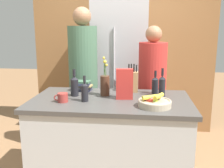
{
  "coord_description": "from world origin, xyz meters",
  "views": [
    {
      "loc": [
        0.27,
        -2.33,
        1.58
      ],
      "look_at": [
        0.0,
        0.1,
        1.04
      ],
      "focal_mm": 42.0,
      "sensor_mm": 36.0,
      "label": 1
    }
  ],
  "objects_px": {
    "refrigerator": "(120,72)",
    "flower_vase": "(105,84)",
    "cereal_box": "(124,84)",
    "coffee_mug": "(63,98)",
    "bottle_oil": "(162,86)",
    "person_at_sink": "(83,75)",
    "knife_block": "(132,81)",
    "bottle_water": "(85,91)",
    "book_stack": "(83,86)",
    "bottle_vinegar": "(74,85)",
    "person_in_blue": "(152,87)",
    "fruit_bowl": "(154,102)",
    "bottle_wine": "(155,85)"
  },
  "relations": [
    {
      "from": "person_in_blue",
      "to": "person_at_sink",
      "type": "bearing_deg",
      "value": 157.22
    },
    {
      "from": "fruit_bowl",
      "to": "person_at_sink",
      "type": "xyz_separation_m",
      "value": [
        -0.79,
        0.84,
        0.06
      ]
    },
    {
      "from": "refrigerator",
      "to": "knife_block",
      "type": "xyz_separation_m",
      "value": [
        0.2,
        -0.95,
        0.08
      ]
    },
    {
      "from": "flower_vase",
      "to": "bottle_vinegar",
      "type": "xyz_separation_m",
      "value": [
        -0.29,
        -0.05,
        -0.01
      ]
    },
    {
      "from": "bottle_vinegar",
      "to": "cereal_box",
      "type": "bearing_deg",
      "value": -6.85
    },
    {
      "from": "knife_block",
      "to": "bottle_wine",
      "type": "distance_m",
      "value": 0.23
    },
    {
      "from": "cereal_box",
      "to": "person_at_sink",
      "type": "height_order",
      "value": "person_at_sink"
    },
    {
      "from": "coffee_mug",
      "to": "knife_block",
      "type": "bearing_deg",
      "value": 36.27
    },
    {
      "from": "bottle_oil",
      "to": "bottle_water",
      "type": "relative_size",
      "value": 1.17
    },
    {
      "from": "book_stack",
      "to": "bottle_vinegar",
      "type": "xyz_separation_m",
      "value": [
        -0.03,
        -0.21,
        0.05
      ]
    },
    {
      "from": "bottle_vinegar",
      "to": "person_at_sink",
      "type": "relative_size",
      "value": 0.15
    },
    {
      "from": "cereal_box",
      "to": "bottle_water",
      "type": "relative_size",
      "value": 1.21
    },
    {
      "from": "refrigerator",
      "to": "bottle_water",
      "type": "distance_m",
      "value": 1.37
    },
    {
      "from": "cereal_box",
      "to": "knife_block",
      "type": "bearing_deg",
      "value": 77.43
    },
    {
      "from": "refrigerator",
      "to": "bottle_water",
      "type": "bearing_deg",
      "value": -98.73
    },
    {
      "from": "bottle_oil",
      "to": "bottle_vinegar",
      "type": "height_order",
      "value": "bottle_oil"
    },
    {
      "from": "bottle_vinegar",
      "to": "bottle_oil",
      "type": "bearing_deg",
      "value": 4.58
    },
    {
      "from": "person_in_blue",
      "to": "bottle_water",
      "type": "bearing_deg",
      "value": -152.88
    },
    {
      "from": "knife_block",
      "to": "flower_vase",
      "type": "distance_m",
      "value": 0.32
    },
    {
      "from": "book_stack",
      "to": "flower_vase",
      "type": "bearing_deg",
      "value": -32.6
    },
    {
      "from": "knife_block",
      "to": "flower_vase",
      "type": "height_order",
      "value": "flower_vase"
    },
    {
      "from": "refrigerator",
      "to": "bottle_water",
      "type": "height_order",
      "value": "refrigerator"
    },
    {
      "from": "cereal_box",
      "to": "bottle_oil",
      "type": "xyz_separation_m",
      "value": [
        0.35,
        0.13,
        -0.03
      ]
    },
    {
      "from": "flower_vase",
      "to": "bottle_oil",
      "type": "bearing_deg",
      "value": 2.03
    },
    {
      "from": "person_at_sink",
      "to": "person_in_blue",
      "type": "xyz_separation_m",
      "value": [
        0.81,
        0.01,
        -0.12
      ]
    },
    {
      "from": "flower_vase",
      "to": "cereal_box",
      "type": "distance_m",
      "value": 0.23
    },
    {
      "from": "refrigerator",
      "to": "cereal_box",
      "type": "xyz_separation_m",
      "value": [
        0.14,
        -1.23,
        0.11
      ]
    },
    {
      "from": "knife_block",
      "to": "bottle_oil",
      "type": "distance_m",
      "value": 0.33
    },
    {
      "from": "coffee_mug",
      "to": "flower_vase",
      "type": "bearing_deg",
      "value": 37.58
    },
    {
      "from": "fruit_bowl",
      "to": "flower_vase",
      "type": "height_order",
      "value": "flower_vase"
    },
    {
      "from": "person_at_sink",
      "to": "cereal_box",
      "type": "bearing_deg",
      "value": -74.71
    },
    {
      "from": "book_stack",
      "to": "fruit_bowl",
      "type": "bearing_deg",
      "value": -33.71
    },
    {
      "from": "person_in_blue",
      "to": "book_stack",
      "type": "bearing_deg",
      "value": -176.43
    },
    {
      "from": "refrigerator",
      "to": "coffee_mug",
      "type": "relative_size",
      "value": 15.38
    },
    {
      "from": "flower_vase",
      "to": "person_at_sink",
      "type": "xyz_separation_m",
      "value": [
        -0.33,
        0.53,
        -0.01
      ]
    },
    {
      "from": "fruit_bowl",
      "to": "bottle_water",
      "type": "xyz_separation_m",
      "value": [
        -0.61,
        0.09,
        0.05
      ]
    },
    {
      "from": "flower_vase",
      "to": "coffee_mug",
      "type": "distance_m",
      "value": 0.44
    },
    {
      "from": "fruit_bowl",
      "to": "person_in_blue",
      "type": "relative_size",
      "value": 0.18
    },
    {
      "from": "book_stack",
      "to": "knife_block",
      "type": "bearing_deg",
      "value": 1.45
    },
    {
      "from": "flower_vase",
      "to": "cereal_box",
      "type": "height_order",
      "value": "flower_vase"
    },
    {
      "from": "bottle_water",
      "to": "person_in_blue",
      "type": "height_order",
      "value": "person_in_blue"
    },
    {
      "from": "knife_block",
      "to": "bottle_water",
      "type": "xyz_separation_m",
      "value": [
        -0.41,
        -0.4,
        -0.02
      ]
    },
    {
      "from": "refrigerator",
      "to": "flower_vase",
      "type": "xyz_separation_m",
      "value": [
        -0.06,
        -1.13,
        0.08
      ]
    },
    {
      "from": "fruit_bowl",
      "to": "flower_vase",
      "type": "distance_m",
      "value": 0.56
    },
    {
      "from": "bottle_oil",
      "to": "bottle_wine",
      "type": "relative_size",
      "value": 1.18
    },
    {
      "from": "knife_block",
      "to": "book_stack",
      "type": "distance_m",
      "value": 0.52
    },
    {
      "from": "bottle_oil",
      "to": "person_at_sink",
      "type": "height_order",
      "value": "person_at_sink"
    },
    {
      "from": "bottle_vinegar",
      "to": "bottle_water",
      "type": "height_order",
      "value": "bottle_vinegar"
    },
    {
      "from": "knife_block",
      "to": "bottle_oil",
      "type": "bearing_deg",
      "value": -28.95
    },
    {
      "from": "flower_vase",
      "to": "bottle_oil",
      "type": "distance_m",
      "value": 0.55
    }
  ]
}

